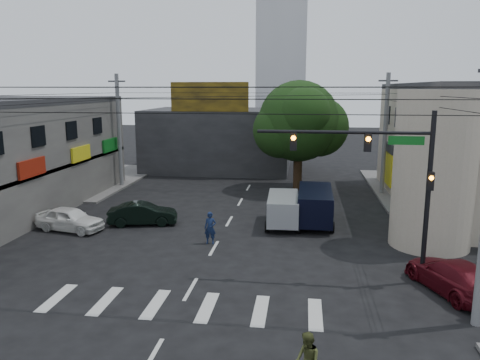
% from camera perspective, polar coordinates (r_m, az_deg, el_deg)
% --- Properties ---
extents(ground, '(160.00, 160.00, 0.00)m').
position_cam_1_polar(ground, '(22.39, -4.19, -10.00)').
color(ground, black).
rests_on(ground, ground).
extents(sidewalk_far_left, '(16.00, 16.00, 0.15)m').
position_cam_1_polar(sidewalk_far_left, '(45.19, -22.12, 0.13)').
color(sidewalk_far_left, '#514F4C').
rests_on(sidewalk_far_left, ground).
extents(sidewalk_far_right, '(16.00, 16.00, 0.15)m').
position_cam_1_polar(sidewalk_far_right, '(41.52, 26.71, -1.16)').
color(sidewalk_far_right, '#514F4C').
rests_on(sidewalk_far_right, ground).
extents(corner_column, '(4.00, 4.00, 8.00)m').
position_cam_1_polar(corner_column, '(25.61, 22.57, 1.15)').
color(corner_column, '#9F937E').
rests_on(corner_column, ground).
extents(building_far, '(14.00, 10.00, 6.00)m').
position_cam_1_polar(building_far, '(47.44, -2.50, 5.00)').
color(building_far, '#232326').
rests_on(building_far, ground).
extents(billboard, '(7.00, 0.30, 2.60)m').
position_cam_1_polar(billboard, '(42.36, -3.74, 10.08)').
color(billboard, olive).
rests_on(billboard, building_far).
extents(tower_distant, '(9.00, 9.00, 44.00)m').
position_cam_1_polar(tower_distant, '(91.59, 5.23, 19.85)').
color(tower_distant, silver).
rests_on(tower_distant, ground).
extents(street_tree, '(6.40, 6.40, 8.70)m').
position_cam_1_polar(street_tree, '(37.51, 7.18, 7.09)').
color(street_tree, black).
rests_on(street_tree, ground).
extents(traffic_gantry, '(7.10, 0.35, 7.20)m').
position_cam_1_polar(traffic_gantry, '(19.97, 17.50, 1.30)').
color(traffic_gantry, black).
rests_on(traffic_gantry, ground).
extents(utility_pole_far_left, '(0.32, 0.32, 9.20)m').
position_cam_1_polar(utility_pole_far_left, '(39.50, -14.52, 5.76)').
color(utility_pole_far_left, '#59595B').
rests_on(utility_pole_far_left, ground).
extents(utility_pole_far_right, '(0.32, 0.32, 9.20)m').
position_cam_1_polar(utility_pole_far_right, '(37.08, 17.26, 5.28)').
color(utility_pole_far_right, '#59595B').
rests_on(utility_pole_far_right, ground).
extents(dark_sedan, '(3.19, 4.67, 1.33)m').
position_cam_1_polar(dark_sedan, '(28.68, -11.76, -4.05)').
color(dark_sedan, black).
rests_on(dark_sedan, ground).
extents(white_compact, '(3.27, 4.69, 1.37)m').
position_cam_1_polar(white_compact, '(28.63, -20.02, -4.49)').
color(white_compact, white).
rests_on(white_compact, ground).
extents(maroon_sedan, '(5.07, 5.98, 1.36)m').
position_cam_1_polar(maroon_sedan, '(20.89, 24.59, -10.61)').
color(maroon_sedan, '#4B0A13').
rests_on(maroon_sedan, ground).
extents(silver_minivan, '(4.33, 2.03, 1.81)m').
position_cam_1_polar(silver_minivan, '(27.94, 5.27, -3.75)').
color(silver_minivan, '#A0A3A7').
rests_on(silver_minivan, ground).
extents(navy_van, '(5.23, 2.10, 2.07)m').
position_cam_1_polar(navy_van, '(28.60, 9.12, -3.23)').
color(navy_van, black).
rests_on(navy_van, ground).
extents(traffic_officer, '(0.67, 0.47, 1.71)m').
position_cam_1_polar(traffic_officer, '(24.71, -3.65, -5.85)').
color(traffic_officer, '#111D3D').
rests_on(traffic_officer, ground).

